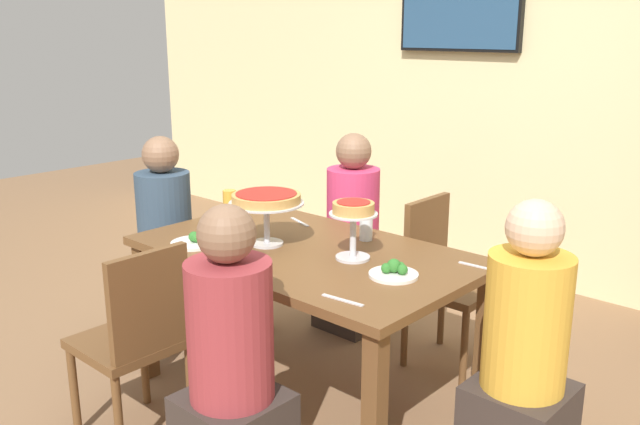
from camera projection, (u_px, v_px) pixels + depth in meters
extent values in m
plane|color=#846042|center=(306.00, 394.00, 3.27)|extent=(12.00, 12.00, 0.00)
cube|color=beige|center=(533.00, 77.00, 4.47)|extent=(8.00, 0.12, 2.80)
cube|color=brown|center=(305.00, 253.00, 3.08)|extent=(1.55, 0.92, 0.04)
cube|color=brown|center=(146.00, 311.00, 3.36)|extent=(0.07, 0.07, 0.70)
cube|color=brown|center=(374.00, 419.00, 2.43)|extent=(0.07, 0.07, 0.70)
cube|color=brown|center=(263.00, 270.00, 3.93)|extent=(0.07, 0.07, 0.70)
cube|color=brown|center=(485.00, 345.00, 2.99)|extent=(0.07, 0.07, 0.70)
cube|color=black|center=(460.00, 9.00, 4.64)|extent=(0.93, 0.05, 0.57)
cube|color=navy|center=(458.00, 9.00, 4.62)|extent=(0.89, 0.01, 0.53)
cube|color=#382D28|center=(169.00, 297.00, 3.87)|extent=(0.34, 0.34, 0.45)
cylinder|color=#33475B|center=(164.00, 217.00, 3.75)|extent=(0.30, 0.30, 0.50)
sphere|color=#846047|center=(160.00, 154.00, 3.65)|extent=(0.20, 0.20, 0.20)
cylinder|color=#993338|center=(230.00, 331.00, 2.33)|extent=(0.30, 0.30, 0.50)
sphere|color=#846047|center=(226.00, 234.00, 2.24)|extent=(0.20, 0.20, 0.20)
cylinder|color=gold|center=(527.00, 322.00, 2.40)|extent=(0.30, 0.30, 0.50)
sphere|color=beige|center=(535.00, 228.00, 2.30)|extent=(0.20, 0.20, 0.20)
cube|color=#382D28|center=(352.00, 290.00, 3.97)|extent=(0.34, 0.34, 0.45)
cylinder|color=#D63866|center=(353.00, 212.00, 3.84)|extent=(0.30, 0.30, 0.50)
sphere|color=#846047|center=(354.00, 151.00, 3.75)|extent=(0.20, 0.20, 0.20)
cube|color=brown|center=(129.00, 342.00, 2.85)|extent=(0.40, 0.40, 0.04)
cube|color=brown|center=(150.00, 303.00, 2.67)|extent=(0.04, 0.36, 0.42)
cylinder|color=brown|center=(74.00, 391.00, 2.90)|extent=(0.04, 0.04, 0.41)
cylinder|color=brown|center=(144.00, 363.00, 3.15)|extent=(0.04, 0.04, 0.41)
cylinder|color=brown|center=(119.00, 422.00, 2.67)|extent=(0.04, 0.04, 0.41)
cylinder|color=brown|center=(190.00, 389.00, 2.92)|extent=(0.04, 0.04, 0.41)
cube|color=brown|center=(454.00, 288.00, 3.45)|extent=(0.40, 0.40, 0.04)
cube|color=brown|center=(426.00, 238.00, 3.50)|extent=(0.04, 0.36, 0.42)
cylinder|color=brown|center=(499.00, 327.00, 3.52)|extent=(0.04, 0.04, 0.41)
cylinder|color=brown|center=(464.00, 350.00, 3.27)|extent=(0.04, 0.04, 0.41)
cylinder|color=brown|center=(441.00, 309.00, 3.74)|extent=(0.04, 0.04, 0.41)
cylinder|color=brown|center=(405.00, 329.00, 3.49)|extent=(0.04, 0.04, 0.41)
cylinder|color=silver|center=(267.00, 243.00, 3.13)|extent=(0.15, 0.15, 0.01)
cylinder|color=silver|center=(267.00, 223.00, 3.11)|extent=(0.03, 0.03, 0.18)
cylinder|color=silver|center=(266.00, 203.00, 3.08)|extent=(0.34, 0.34, 0.01)
cylinder|color=tan|center=(266.00, 198.00, 3.07)|extent=(0.31, 0.31, 0.04)
cylinder|color=maroon|center=(266.00, 194.00, 3.07)|extent=(0.28, 0.28, 0.00)
cylinder|color=silver|center=(353.00, 257.00, 2.94)|extent=(0.15, 0.15, 0.01)
cylinder|color=silver|center=(353.00, 236.00, 2.91)|extent=(0.03, 0.03, 0.19)
cylinder|color=silver|center=(353.00, 214.00, 2.89)|extent=(0.21, 0.21, 0.01)
cylinder|color=tan|center=(353.00, 208.00, 2.88)|extent=(0.18, 0.18, 0.05)
cylinder|color=maroon|center=(354.00, 202.00, 2.87)|extent=(0.14, 0.14, 0.00)
cylinder|color=white|center=(194.00, 243.00, 3.13)|extent=(0.21, 0.21, 0.01)
sphere|color=#2D7028|center=(194.00, 237.00, 3.12)|extent=(0.05, 0.05, 0.05)
sphere|color=#2D7028|center=(196.00, 238.00, 3.11)|extent=(0.05, 0.05, 0.05)
cylinder|color=white|center=(393.00, 275.00, 2.73)|extent=(0.20, 0.20, 0.01)
sphere|color=#2D7028|center=(386.00, 268.00, 2.72)|extent=(0.04, 0.04, 0.04)
sphere|color=#2D7028|center=(403.00, 270.00, 2.70)|extent=(0.04, 0.04, 0.04)
sphere|color=#2D7028|center=(401.00, 266.00, 2.75)|extent=(0.04, 0.04, 0.04)
sphere|color=#2D7028|center=(394.00, 266.00, 2.73)|extent=(0.06, 0.06, 0.06)
cylinder|color=gold|center=(230.00, 203.00, 3.62)|extent=(0.07, 0.07, 0.14)
cylinder|color=white|center=(366.00, 228.00, 3.19)|extent=(0.06, 0.06, 0.11)
cube|color=silver|center=(300.00, 222.00, 3.49)|extent=(0.18, 0.07, 0.00)
cube|color=silver|center=(343.00, 300.00, 2.48)|extent=(0.18, 0.03, 0.00)
cube|color=silver|center=(223.00, 260.00, 2.91)|extent=(0.18, 0.03, 0.00)
cube|color=silver|center=(478.00, 267.00, 2.83)|extent=(0.18, 0.03, 0.00)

